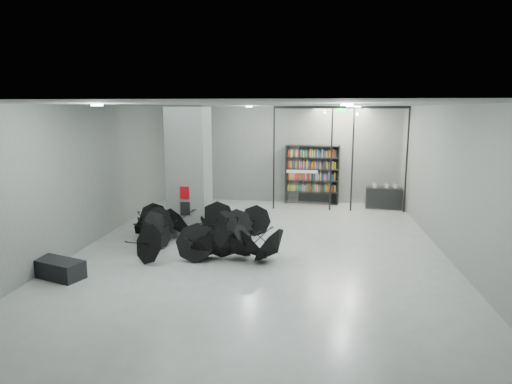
# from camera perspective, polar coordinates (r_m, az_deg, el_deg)

# --- Properties ---
(room) EXTENTS (14.00, 14.02, 4.01)m
(room) POSITION_cam_1_polar(r_m,az_deg,el_deg) (11.93, 0.54, 5.48)
(room) COLOR gray
(room) RESTS_ON ground
(column) EXTENTS (1.20, 1.20, 4.00)m
(column) POSITION_cam_1_polar(r_m,az_deg,el_deg) (14.46, -8.44, 2.90)
(column) COLOR slate
(column) RESTS_ON ground
(fire_cabinet) EXTENTS (0.28, 0.04, 0.38)m
(fire_cabinet) POSITION_cam_1_polar(r_m,az_deg,el_deg) (13.98, -9.05, -0.09)
(fire_cabinet) COLOR #A50A07
(fire_cabinet) RESTS_ON column
(info_panel) EXTENTS (0.30, 0.03, 0.42)m
(info_panel) POSITION_cam_1_polar(r_m,az_deg,el_deg) (14.08, -8.99, -2.09)
(info_panel) COLOR black
(info_panel) RESTS_ON column
(exit_sign) EXTENTS (0.30, 0.06, 0.15)m
(exit_sign) POSITION_cam_1_polar(r_m,az_deg,el_deg) (17.14, 10.76, 10.11)
(exit_sign) COLOR #0CE533
(exit_sign) RESTS_ON room
(glass_partition) EXTENTS (5.06, 0.08, 4.00)m
(glass_partition) POSITION_cam_1_polar(r_m,az_deg,el_deg) (17.42, 10.51, 4.72)
(glass_partition) COLOR silver
(glass_partition) RESTS_ON ground
(bench) EXTENTS (1.43, 0.97, 0.42)m
(bench) POSITION_cam_1_polar(r_m,az_deg,el_deg) (11.63, -23.93, -8.87)
(bench) COLOR black
(bench) RESTS_ON ground
(bookshelf) EXTENTS (2.23, 0.71, 2.42)m
(bookshelf) POSITION_cam_1_polar(r_m,az_deg,el_deg) (18.75, 7.16, 2.22)
(bookshelf) COLOR black
(bookshelf) RESTS_ON ground
(shop_counter) EXTENTS (1.44, 0.70, 0.83)m
(shop_counter) POSITION_cam_1_polar(r_m,az_deg,el_deg) (18.44, 15.90, -0.74)
(shop_counter) COLOR black
(shop_counter) RESTS_ON ground
(umbrella_cluster) EXTENTS (5.56, 4.43, 1.34)m
(umbrella_cluster) POSITION_cam_1_polar(r_m,az_deg,el_deg) (12.92, -7.15, -5.67)
(umbrella_cluster) COLOR black
(umbrella_cluster) RESTS_ON ground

